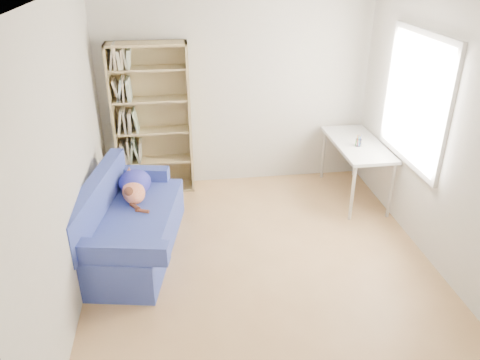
% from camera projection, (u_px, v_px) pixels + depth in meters
% --- Properties ---
extents(ground, '(4.00, 4.00, 0.00)m').
position_uv_depth(ground, '(262.00, 263.00, 4.86)').
color(ground, '#AE814E').
rests_on(ground, ground).
extents(room_shell, '(3.54, 4.04, 2.62)m').
position_uv_depth(room_shell, '(276.00, 111.00, 4.17)').
color(room_shell, silver).
rests_on(room_shell, ground).
extents(sofa, '(1.12, 1.87, 0.85)m').
position_uv_depth(sofa, '(128.00, 223.00, 4.95)').
color(sofa, navy).
rests_on(sofa, ground).
extents(bookshelf, '(0.97, 0.30, 1.94)m').
position_uv_depth(bookshelf, '(153.00, 127.00, 5.95)').
color(bookshelf, tan).
rests_on(bookshelf, ground).
extents(desk, '(0.58, 1.26, 0.75)m').
position_uv_depth(desk, '(357.00, 148.00, 5.88)').
color(desk, silver).
rests_on(desk, ground).
extents(pen_cup, '(0.08, 0.08, 0.15)m').
position_uv_depth(pen_cup, '(359.00, 142.00, 5.72)').
color(pen_cup, white).
rests_on(pen_cup, desk).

